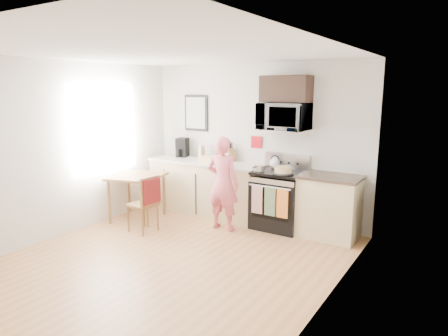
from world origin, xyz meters
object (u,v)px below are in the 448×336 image
Objects in this scene: dining_table at (137,180)px; chair at (148,197)px; person at (223,183)px; cake at (283,171)px; range at (279,201)px; microwave at (284,117)px.

chair is (0.63, -0.41, -0.10)m from dining_table.
person is 0.95m from cake.
chair is at bearing -32.89° from dining_table.
microwave is (-0.00, 0.10, 1.32)m from range.
microwave is 0.85× the size of chair.
microwave is 0.84m from cake.
range is at bearing 43.04° from chair.
cake is (0.85, 0.35, 0.24)m from person.
range is 1.30× the size of chair.
range is 2.39m from dining_table.
person is 1.66× the size of chair.
range is 1.53× the size of microwave.
range is 0.78× the size of person.
dining_table is at bearing 150.52° from chair.
microwave reaches higher than range.
microwave is at bearing -142.59° from person.
microwave is 0.85× the size of dining_table.
person is at bearing -143.78° from range.
person reaches higher than dining_table.
microwave is 2.65m from dining_table.
dining_table is 0.76m from chair.
range is 1.30× the size of dining_table.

